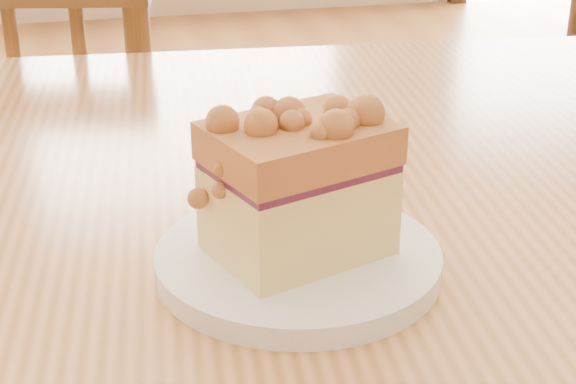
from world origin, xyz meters
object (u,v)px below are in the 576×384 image
at_px(cafe_table_main, 170,285).
at_px(cafe_chair_main, 61,219).
at_px(cake_slice, 297,177).
at_px(plate, 298,261).

distance_m(cafe_table_main, cafe_chair_main, 0.66).
bearing_deg(cafe_table_main, cake_slice, -59.79).
distance_m(cafe_table_main, cake_slice, 0.24).
height_order(cafe_table_main, cake_slice, cake_slice).
height_order(cafe_chair_main, cake_slice, cake_slice).
height_order(cafe_chair_main, plate, cafe_chair_main).
xyz_separation_m(cafe_chair_main, cake_slice, (0.19, -0.77, 0.38)).
bearing_deg(cake_slice, cafe_table_main, 95.64).
relative_size(plate, cake_slice, 1.45).
bearing_deg(cake_slice, cafe_chair_main, 84.20).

